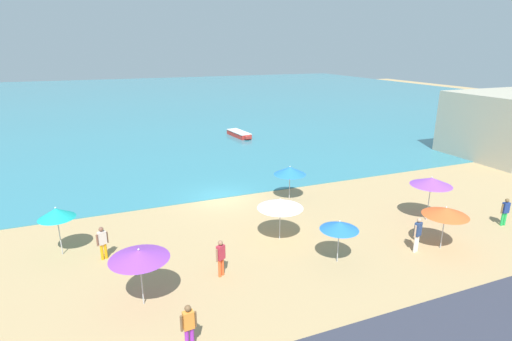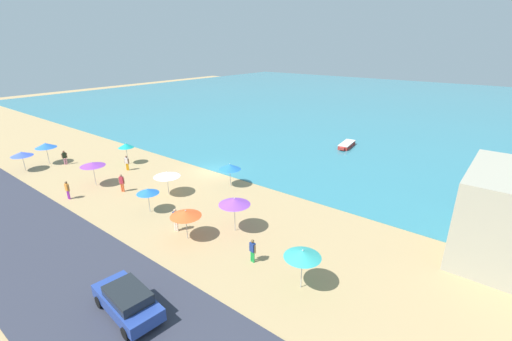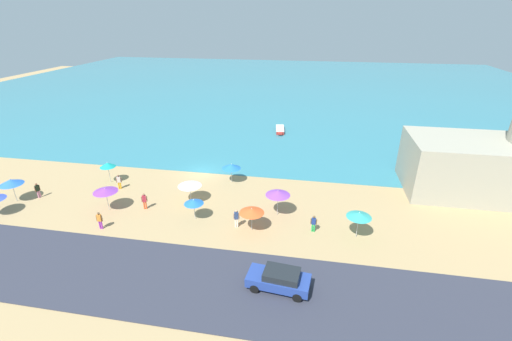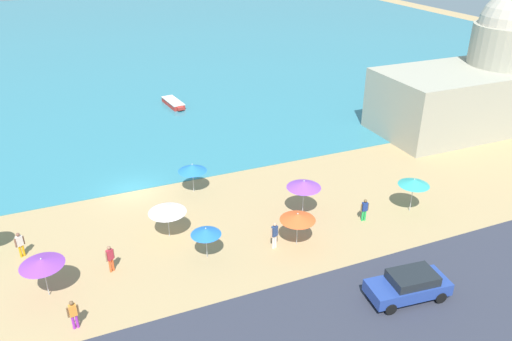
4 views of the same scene
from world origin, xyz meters
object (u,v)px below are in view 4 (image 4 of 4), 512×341
at_px(beach_umbrella_6, 192,168).
at_px(bather_3, 20,243).
at_px(beach_umbrella_4, 206,232).
at_px(bather_0, 110,257).
at_px(bather_4, 73,313).
at_px(bather_2, 275,234).
at_px(skiff_nearshore, 173,103).
at_px(beach_umbrella_3, 304,184).
at_px(beach_umbrella_1, 414,182).
at_px(parked_car_1, 409,285).
at_px(beach_umbrella_0, 167,209).
at_px(bather_5, 365,209).
at_px(beach_umbrella_5, 298,217).
at_px(beach_umbrella_7, 42,262).
at_px(harbor_fortress, 483,79).

relative_size(beach_umbrella_6, bather_3, 1.38).
xyz_separation_m(beach_umbrella_4, beach_umbrella_6, (1.57, 8.15, 0.12)).
relative_size(bather_0, bather_4, 1.02).
bearing_deg(bather_2, skiff_nearshore, 88.32).
xyz_separation_m(beach_umbrella_3, bather_3, (-17.72, 2.33, -1.44)).
height_order(beach_umbrella_1, skiff_nearshore, beach_umbrella_1).
bearing_deg(beach_umbrella_1, parked_car_1, -129.10).
bearing_deg(parked_car_1, beach_umbrella_3, 97.43).
distance_m(beach_umbrella_0, bather_5, 12.97).
xyz_separation_m(beach_umbrella_0, bather_3, (-8.67, 1.29, -1.07)).
height_order(beach_umbrella_5, bather_5, beach_umbrella_5).
height_order(beach_umbrella_0, beach_umbrella_4, beach_umbrella_0).
bearing_deg(bather_0, beach_umbrella_4, -9.38).
distance_m(beach_umbrella_0, bather_3, 8.83).
distance_m(beach_umbrella_4, bather_5, 11.02).
distance_m(beach_umbrella_7, parked_car_1, 19.32).
distance_m(bather_2, bather_3, 15.20).
distance_m(beach_umbrella_3, bather_2, 4.55).
bearing_deg(parked_car_1, beach_umbrella_1, 50.90).
distance_m(beach_umbrella_3, beach_umbrella_7, 16.55).
height_order(beach_umbrella_1, parked_car_1, beach_umbrella_1).
distance_m(beach_umbrella_1, skiff_nearshore, 29.42).
relative_size(beach_umbrella_7, harbor_fortress, 0.15).
height_order(beach_umbrella_5, bather_0, beach_umbrella_5).
bearing_deg(beach_umbrella_3, skiff_nearshore, 95.78).
bearing_deg(bather_3, beach_umbrella_4, -23.46).
distance_m(bather_0, bather_2, 9.71).
xyz_separation_m(beach_umbrella_0, beach_umbrella_7, (-7.38, -3.01, 0.19)).
distance_m(beach_umbrella_6, parked_car_1, 17.32).
height_order(beach_umbrella_6, harbor_fortress, harbor_fortress).
xyz_separation_m(beach_umbrella_5, bather_3, (-15.78, 5.26, -1.05)).
height_order(beach_umbrella_3, beach_umbrella_4, beach_umbrella_3).
bearing_deg(beach_umbrella_1, beach_umbrella_0, 167.99).
height_order(beach_umbrella_0, harbor_fortress, harbor_fortress).
bearing_deg(bather_4, harbor_fortress, 19.28).
bearing_deg(bather_5, bather_0, 176.42).
bearing_deg(bather_3, beach_umbrella_3, -7.48).
distance_m(beach_umbrella_4, beach_umbrella_6, 8.30).
bearing_deg(bather_3, bather_5, -12.14).
relative_size(beach_umbrella_3, bather_4, 1.57).
bearing_deg(bather_3, skiff_nearshore, 56.58).
relative_size(beach_umbrella_0, parked_car_1, 0.53).
height_order(bather_2, skiff_nearshore, bather_2).
bearing_deg(bather_5, beach_umbrella_5, -172.55).
height_order(beach_umbrella_0, skiff_nearshore, beach_umbrella_0).
distance_m(beach_umbrella_7, bather_0, 3.74).
xyz_separation_m(bather_2, parked_car_1, (4.64, -6.92, -0.15)).
bearing_deg(bather_0, skiff_nearshore, 68.55).
height_order(beach_umbrella_4, harbor_fortress, harbor_fortress).
distance_m(beach_umbrella_4, parked_car_1, 11.62).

